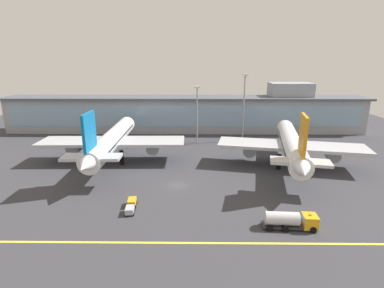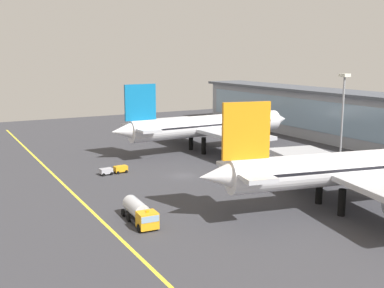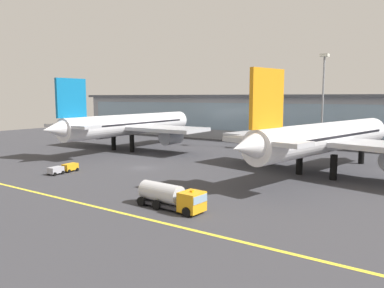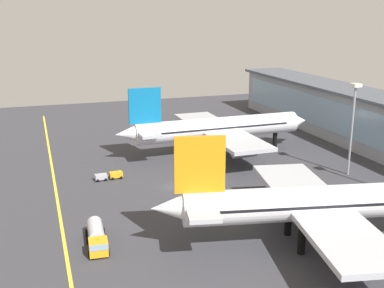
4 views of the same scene
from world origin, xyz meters
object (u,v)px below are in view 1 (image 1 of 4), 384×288
Objects in this scene: fuel_tanker_truck at (292,220)px; apron_light_mast_centre at (244,97)px; baggage_tug_near at (131,205)px; airliner_near_right at (291,144)px; apron_light_mast_west at (197,105)px; airliner_near_left at (112,140)px.

apron_light_mast_centre is (0.48, 57.72, 13.59)m from fuel_tanker_truck.
baggage_tug_near is at bearing 170.84° from fuel_tanker_truck.
apron_light_mast_west is at bearing 56.88° from airliner_near_right.
baggage_tug_near is at bearing -104.83° from apron_light_mast_west.
apron_light_mast_west is at bearing -18.98° from baggage_tug_near.
apron_light_mast_centre is (-8.43, 27.35, 8.95)m from airliner_near_right.
apron_light_mast_centre is (16.12, 3.20, 2.12)m from apron_light_mast_west.
airliner_near_left is 48.22m from airliner_near_right.
airliner_near_right is at bearing 76.90° from fuel_tanker_truck.
airliner_near_left is at bearing 142.21° from fuel_tanker_truck.
fuel_tanker_truck reaches higher than baggage_tug_near.
fuel_tanker_truck is at bearing -90.48° from apron_light_mast_centre.
fuel_tanker_truck is at bearing -74.00° from apron_light_mast_west.
airliner_near_left is at bearing -149.20° from apron_light_mast_centre.
airliner_near_right is at bearing -61.29° from baggage_tug_near.
apron_light_mast_centre is at bearing 28.54° from airliner_near_right.
apron_light_mast_centre is at bearing 11.23° from apron_light_mast_west.
apron_light_mast_west is 0.84× the size of apron_light_mast_centre.
apron_light_mast_west is at bearing -50.24° from airliner_near_left.
apron_light_mast_west reaches higher than airliner_near_left.
fuel_tanker_truck is 57.87m from apron_light_mast_west.
airliner_near_right is 44.77m from baggage_tug_near.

